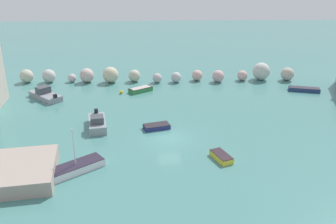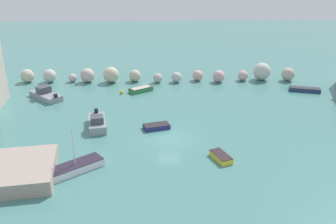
{
  "view_description": "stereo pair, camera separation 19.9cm",
  "coord_description": "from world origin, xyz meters",
  "px_view_note": "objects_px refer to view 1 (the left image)",
  "views": [
    {
      "loc": [
        -1.44,
        -35.94,
        18.1
      ],
      "look_at": [
        0.0,
        4.97,
        1.0
      ],
      "focal_mm": 39.87,
      "sensor_mm": 36.0,
      "label": 1
    },
    {
      "loc": [
        -1.24,
        -35.94,
        18.1
      ],
      "look_at": [
        0.0,
        4.97,
        1.0
      ],
      "focal_mm": 39.87,
      "sensor_mm": 36.0,
      "label": 2
    }
  ],
  "objects_px": {
    "moored_boat_4": "(97,123)",
    "moored_boat_3": "(221,157)",
    "moored_boat_0": "(76,167)",
    "moored_boat_6": "(157,126)",
    "moored_boat_5": "(141,89)",
    "moored_boat_2": "(304,89)",
    "channel_buoy": "(121,92)",
    "moored_boat_7": "(45,95)",
    "stone_dock": "(9,172)"
  },
  "relations": [
    {
      "from": "moored_boat_4",
      "to": "moored_boat_3",
      "type": "bearing_deg",
      "value": 49.11
    },
    {
      "from": "moored_boat_4",
      "to": "moored_boat_7",
      "type": "xyz_separation_m",
      "value": [
        -8.52,
        9.82,
        -0.06
      ]
    },
    {
      "from": "moored_boat_2",
      "to": "channel_buoy",
      "type": "bearing_deg",
      "value": 14.63
    },
    {
      "from": "moored_boat_7",
      "to": "moored_boat_5",
      "type": "bearing_deg",
      "value": -125.17
    },
    {
      "from": "moored_boat_7",
      "to": "moored_boat_3",
      "type": "bearing_deg",
      "value": -174.86
    },
    {
      "from": "moored_boat_4",
      "to": "moored_boat_6",
      "type": "relative_size",
      "value": 1.51
    },
    {
      "from": "moored_boat_0",
      "to": "moored_boat_7",
      "type": "bearing_deg",
      "value": 75.01
    },
    {
      "from": "channel_buoy",
      "to": "moored_boat_5",
      "type": "distance_m",
      "value": 2.87
    },
    {
      "from": "stone_dock",
      "to": "moored_boat_6",
      "type": "relative_size",
      "value": 2.46
    },
    {
      "from": "stone_dock",
      "to": "moored_boat_2",
      "type": "bearing_deg",
      "value": 32.59
    },
    {
      "from": "stone_dock",
      "to": "moored_boat_0",
      "type": "relative_size",
      "value": 1.52
    },
    {
      "from": "stone_dock",
      "to": "channel_buoy",
      "type": "xyz_separation_m",
      "value": [
        7.96,
        21.89,
        -0.45
      ]
    },
    {
      "from": "moored_boat_0",
      "to": "moored_boat_6",
      "type": "relative_size",
      "value": 1.62
    },
    {
      "from": "moored_boat_0",
      "to": "moored_boat_2",
      "type": "relative_size",
      "value": 1.15
    },
    {
      "from": "moored_boat_6",
      "to": "moored_boat_7",
      "type": "relative_size",
      "value": 0.6
    },
    {
      "from": "moored_boat_6",
      "to": "moored_boat_0",
      "type": "bearing_deg",
      "value": -145.98
    },
    {
      "from": "moored_boat_6",
      "to": "moored_boat_3",
      "type": "bearing_deg",
      "value": -65.37
    },
    {
      "from": "moored_boat_6",
      "to": "moored_boat_7",
      "type": "xyz_separation_m",
      "value": [
        -15.28,
        10.28,
        0.28
      ]
    },
    {
      "from": "moored_boat_2",
      "to": "moored_boat_4",
      "type": "xyz_separation_m",
      "value": [
        -28.29,
        -11.58,
        0.32
      ]
    },
    {
      "from": "channel_buoy",
      "to": "moored_boat_4",
      "type": "xyz_separation_m",
      "value": [
        -1.77,
        -11.43,
        0.37
      ]
    },
    {
      "from": "channel_buoy",
      "to": "moored_boat_7",
      "type": "distance_m",
      "value": 10.42
    },
    {
      "from": "moored_boat_4",
      "to": "moored_boat_2",
      "type": "bearing_deg",
      "value": 101.91
    },
    {
      "from": "moored_boat_0",
      "to": "moored_boat_7",
      "type": "relative_size",
      "value": 0.97
    },
    {
      "from": "stone_dock",
      "to": "moored_boat_2",
      "type": "relative_size",
      "value": 1.74
    },
    {
      "from": "moored_boat_0",
      "to": "moored_boat_5",
      "type": "relative_size",
      "value": 1.43
    },
    {
      "from": "moored_boat_4",
      "to": "moored_boat_5",
      "type": "height_order",
      "value": "moored_boat_4"
    },
    {
      "from": "channel_buoy",
      "to": "moored_boat_5",
      "type": "height_order",
      "value": "moored_boat_5"
    },
    {
      "from": "moored_boat_0",
      "to": "moored_boat_5",
      "type": "height_order",
      "value": "moored_boat_0"
    },
    {
      "from": "stone_dock",
      "to": "moored_boat_4",
      "type": "distance_m",
      "value": 12.16
    },
    {
      "from": "channel_buoy",
      "to": "moored_boat_5",
      "type": "xyz_separation_m",
      "value": [
        2.75,
        0.82,
        0.09
      ]
    },
    {
      "from": "moored_boat_4",
      "to": "moored_boat_6",
      "type": "height_order",
      "value": "moored_boat_4"
    },
    {
      "from": "moored_boat_7",
      "to": "moored_boat_2",
      "type": "bearing_deg",
      "value": -133.0
    },
    {
      "from": "moored_boat_2",
      "to": "moored_boat_4",
      "type": "height_order",
      "value": "moored_boat_4"
    },
    {
      "from": "moored_boat_6",
      "to": "moored_boat_4",
      "type": "bearing_deg",
      "value": 160.05
    },
    {
      "from": "moored_boat_0",
      "to": "moored_boat_6",
      "type": "xyz_separation_m",
      "value": [
        7.4,
        8.86,
        -0.12
      ]
    },
    {
      "from": "moored_boat_0",
      "to": "channel_buoy",
      "type": "bearing_deg",
      "value": 46.0
    },
    {
      "from": "moored_boat_5",
      "to": "moored_boat_2",
      "type": "bearing_deg",
      "value": 144.11
    },
    {
      "from": "moored_boat_3",
      "to": "moored_boat_4",
      "type": "height_order",
      "value": "moored_boat_4"
    },
    {
      "from": "moored_boat_2",
      "to": "moored_boat_4",
      "type": "distance_m",
      "value": 30.57
    },
    {
      "from": "channel_buoy",
      "to": "moored_boat_3",
      "type": "height_order",
      "value": "moored_boat_3"
    },
    {
      "from": "moored_boat_3",
      "to": "moored_boat_6",
      "type": "height_order",
      "value": "moored_boat_3"
    },
    {
      "from": "moored_boat_0",
      "to": "moored_boat_5",
      "type": "xyz_separation_m",
      "value": [
        5.16,
        21.56,
        -0.06
      ]
    },
    {
      "from": "moored_boat_4",
      "to": "moored_boat_0",
      "type": "bearing_deg",
      "value": -14.26
    },
    {
      "from": "channel_buoy",
      "to": "moored_boat_5",
      "type": "relative_size",
      "value": 0.13
    },
    {
      "from": "moored_boat_0",
      "to": "moored_boat_3",
      "type": "relative_size",
      "value": 1.82
    },
    {
      "from": "moored_boat_3",
      "to": "moored_boat_7",
      "type": "xyz_separation_m",
      "value": [
        -21.46,
        17.46,
        0.25
      ]
    },
    {
      "from": "moored_boat_0",
      "to": "moored_boat_3",
      "type": "height_order",
      "value": "moored_boat_0"
    },
    {
      "from": "moored_boat_6",
      "to": "moored_boat_2",
      "type": "bearing_deg",
      "value": 13.12
    },
    {
      "from": "moored_boat_2",
      "to": "moored_boat_7",
      "type": "bearing_deg",
      "value": 17.05
    },
    {
      "from": "stone_dock",
      "to": "channel_buoy",
      "type": "bearing_deg",
      "value": 70.01
    }
  ]
}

